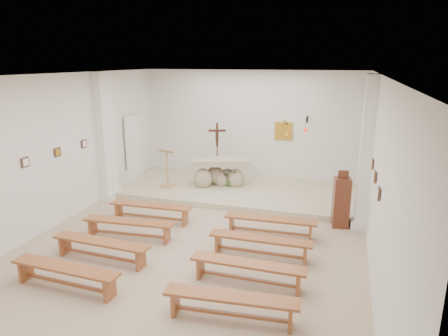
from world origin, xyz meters
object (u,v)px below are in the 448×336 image
(lectern, at_px, (167,167))
(bench_left_second, at_px, (129,225))
(bench_right_second, at_px, (261,242))
(bench_right_third, at_px, (248,268))
(bench_left_fourth, at_px, (65,272))
(altar, at_px, (219,174))
(bench_left_third, at_px, (101,246))
(bench_right_fourth, at_px, (231,302))
(donation_pedestal, at_px, (341,202))
(crucifix_stand, at_px, (217,147))
(bench_left_front, at_px, (151,209))
(bench_right_front, at_px, (270,223))

(lectern, xyz_separation_m, bench_left_second, (0.61, -3.29, -0.41))
(lectern, relative_size, bench_right_second, 0.58)
(bench_right_third, xyz_separation_m, bench_left_fourth, (-2.92, -1.04, 0.00))
(altar, distance_m, bench_left_third, 4.97)
(bench_left_fourth, height_order, bench_right_fourth, same)
(altar, relative_size, donation_pedestal, 1.35)
(crucifix_stand, distance_m, donation_pedestal, 4.52)
(bench_left_front, xyz_separation_m, bench_right_front, (2.92, 0.00, 0.00))
(crucifix_stand, bearing_deg, bench_right_second, -79.43)
(bench_right_front, distance_m, bench_left_second, 3.10)
(bench_right_second, height_order, bench_right_third, same)
(bench_left_second, distance_m, bench_right_fourth, 3.58)
(bench_right_second, relative_size, bench_right_third, 1.00)
(bench_left_second, height_order, bench_right_fourth, same)
(donation_pedestal, bearing_deg, lectern, 156.42)
(bench_right_second, xyz_separation_m, bench_right_third, (-0.00, -1.04, 0.00))
(bench_right_third, bearing_deg, bench_left_third, -179.47)
(lectern, relative_size, crucifix_stand, 0.66)
(bench_right_front, bearing_deg, bench_left_third, -146.57)
(bench_left_front, relative_size, bench_right_front, 1.00)
(bench_right_second, distance_m, bench_right_third, 1.04)
(donation_pedestal, relative_size, bench_left_third, 0.67)
(bench_left_third, distance_m, bench_left_fourth, 1.04)
(altar, xyz_separation_m, bench_right_front, (2.08, -2.81, -0.17))
(lectern, height_order, crucifix_stand, crucifix_stand)
(altar, xyz_separation_m, bench_right_second, (2.08, -3.85, -0.17))
(bench_left_front, distance_m, bench_left_fourth, 3.13)
(bench_right_second, distance_m, bench_left_fourth, 3.58)
(bench_right_fourth, bearing_deg, bench_right_front, 85.03)
(bench_right_second, bearing_deg, bench_left_third, -160.56)
(bench_right_front, relative_size, bench_left_fourth, 1.00)
(bench_left_front, xyz_separation_m, bench_left_second, (0.00, -1.04, 0.00))
(bench_right_front, relative_size, bench_right_second, 1.00)
(altar, bearing_deg, donation_pedestal, -45.09)
(altar, height_order, donation_pedestal, donation_pedestal)
(donation_pedestal, bearing_deg, bench_left_third, -154.41)
(donation_pedestal, bearing_deg, altar, 143.43)
(lectern, distance_m, bench_left_fourth, 5.42)
(donation_pedestal, xyz_separation_m, bench_right_front, (-1.46, -1.03, -0.28))
(bench_left_front, height_order, bench_left_third, same)
(crucifix_stand, height_order, bench_right_fourth, crucifix_stand)
(bench_left_fourth, bearing_deg, crucifix_stand, 87.62)
(bench_left_second, relative_size, bench_right_fourth, 1.00)
(altar, xyz_separation_m, bench_right_fourth, (2.08, -5.94, -0.17))
(bench_right_front, height_order, bench_right_second, same)
(bench_right_front, distance_m, bench_right_second, 1.04)
(donation_pedestal, bearing_deg, crucifix_stand, 138.14)
(altar, distance_m, bench_left_second, 3.95)
(bench_left_second, bearing_deg, altar, 73.27)
(donation_pedestal, bearing_deg, bench_left_front, -176.61)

